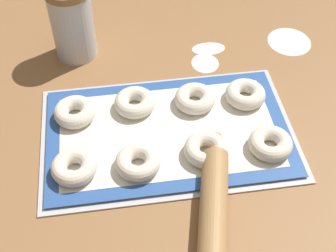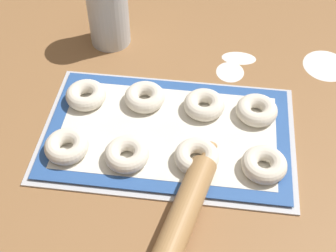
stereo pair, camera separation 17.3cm
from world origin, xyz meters
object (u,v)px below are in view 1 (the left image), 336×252
(bagel_front_far_left, at_px, (74,167))
(bagel_front_mid_left, at_px, (138,162))
(baking_tray, at_px, (168,133))
(bagel_back_far_left, at_px, (75,112))
(bagel_back_far_right, at_px, (245,94))
(flour_canister, at_px, (72,22))
(bagel_back_mid_right, at_px, (195,99))
(bagel_back_mid_left, at_px, (135,102))
(rolling_pin, at_px, (213,238))
(bagel_front_far_right, at_px, (270,143))
(bagel_front_mid_right, at_px, (206,150))

(bagel_front_far_left, height_order, bagel_front_mid_left, same)
(baking_tray, relative_size, bagel_back_far_left, 5.95)
(bagel_back_far_left, distance_m, bagel_back_far_right, 0.37)
(bagel_back_far_left, relative_size, flour_canister, 0.48)
(bagel_front_far_left, distance_m, bagel_back_mid_right, 0.30)
(bagel_back_far_left, bearing_deg, bagel_back_mid_right, 0.67)
(bagel_back_mid_left, bearing_deg, bagel_back_mid_right, -3.11)
(bagel_back_far_right, bearing_deg, flour_canister, 147.90)
(bagel_back_mid_left, relative_size, bagel_back_far_right, 1.00)
(rolling_pin, bearing_deg, bagel_front_far_right, 50.12)
(baking_tray, height_order, bagel_front_mid_left, bagel_front_mid_left)
(bagel_front_mid_right, height_order, bagel_back_far_right, same)
(baking_tray, relative_size, bagel_front_far_left, 5.95)
(bagel_front_mid_left, xyz_separation_m, bagel_front_mid_right, (0.14, 0.01, 0.00))
(bagel_front_far_right, relative_size, bagel_back_mid_right, 1.00)
(bagel_front_mid_right, relative_size, bagel_back_mid_left, 1.00)
(bagel_back_mid_left, xyz_separation_m, rolling_pin, (0.10, -0.34, -0.00))
(flour_canister, bearing_deg, bagel_back_far_right, -32.10)
(bagel_back_mid_right, distance_m, rolling_pin, 0.34)
(bagel_back_far_right, bearing_deg, baking_tray, -159.34)
(bagel_back_mid_left, height_order, rolling_pin, rolling_pin)
(baking_tray, bearing_deg, rolling_pin, -81.68)
(bagel_back_mid_left, bearing_deg, rolling_pin, -73.71)
(bagel_front_far_right, bearing_deg, bagel_front_mid_left, -178.19)
(bagel_front_far_left, distance_m, bagel_back_mid_left, 0.20)
(bagel_front_mid_left, height_order, bagel_back_far_left, same)
(bagel_front_far_left, distance_m, bagel_front_far_right, 0.39)
(bagel_back_mid_right, height_order, flour_canister, flour_canister)
(rolling_pin, bearing_deg, bagel_back_far_left, 124.61)
(flour_canister, bearing_deg, bagel_back_far_left, -91.51)
(bagel_front_mid_left, xyz_separation_m, rolling_pin, (0.11, -0.18, -0.00))
(bagel_back_far_left, bearing_deg, bagel_back_far_right, 0.11)
(bagel_front_far_right, xyz_separation_m, bagel_back_mid_left, (-0.26, 0.15, 0.00))
(baking_tray, distance_m, bagel_front_far_left, 0.21)
(rolling_pin, bearing_deg, bagel_back_mid_left, 106.29)
(baking_tray, bearing_deg, bagel_back_mid_left, 128.17)
(bagel_front_mid_left, relative_size, bagel_front_mid_right, 1.00)
(baking_tray, distance_m, bagel_front_far_right, 0.21)
(bagel_front_far_left, relative_size, bagel_front_far_right, 1.00)
(bagel_front_mid_right, bearing_deg, bagel_back_mid_left, 130.13)
(baking_tray, distance_m, bagel_back_mid_left, 0.10)
(bagel_back_far_left, xyz_separation_m, bagel_back_mid_right, (0.26, 0.00, 0.00))
(baking_tray, relative_size, bagel_back_far_right, 5.95)
(bagel_back_far_left, height_order, flour_canister, flour_canister)
(bagel_back_mid_left, bearing_deg, flour_canister, 119.18)
(bagel_front_far_left, relative_size, bagel_front_mid_left, 1.00)
(bagel_front_mid_left, bearing_deg, bagel_back_mid_left, 86.63)
(bagel_front_mid_right, relative_size, rolling_pin, 0.19)
(baking_tray, height_order, flour_canister, flour_canister)
(bagel_back_mid_left, height_order, bagel_back_far_right, same)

